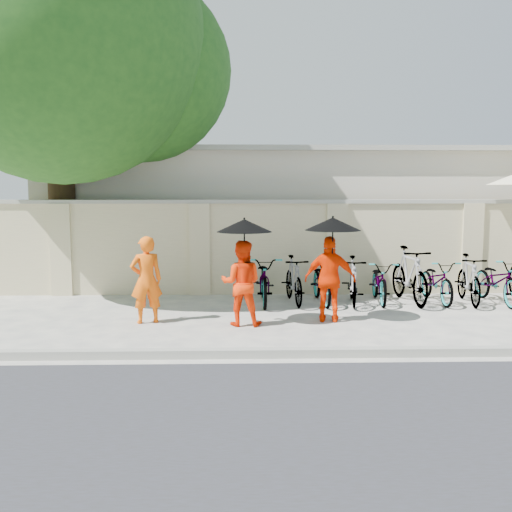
{
  "coord_description": "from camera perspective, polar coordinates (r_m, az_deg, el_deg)",
  "views": [
    {
      "loc": [
        -0.11,
        -9.33,
        2.3
      ],
      "look_at": [
        0.17,
        0.94,
        1.1
      ],
      "focal_mm": 40.0,
      "sensor_mm": 36.0,
      "label": 1
    }
  ],
  "objects": [
    {
      "name": "monk_left",
      "position": [
        10.0,
        -10.92,
        -2.35
      ],
      "size": [
        0.64,
        0.53,
        1.51
      ],
      "primitive_type": "imported",
      "rotation": [
        0.0,
        0.0,
        3.49
      ],
      "color": "#FF600C",
      "rests_on": "ground"
    },
    {
      "name": "bike_3",
      "position": [
        11.59,
        9.67,
        -2.46
      ],
      "size": [
        0.67,
        1.65,
        0.96
      ],
      "primitive_type": "imported",
      "rotation": [
        0.0,
        0.0,
        -0.14
      ],
      "color": "gray",
      "rests_on": "ground"
    },
    {
      "name": "bike_1",
      "position": [
        11.55,
        3.79,
        -2.41
      ],
      "size": [
        0.61,
        1.64,
        0.96
      ],
      "primitive_type": "imported",
      "rotation": [
        0.0,
        0.0,
        0.1
      ],
      "color": "gray",
      "rests_on": "ground"
    },
    {
      "name": "bike_2",
      "position": [
        11.67,
        6.66,
        -2.51
      ],
      "size": [
        0.67,
        1.74,
        0.9
      ],
      "primitive_type": "imported",
      "rotation": [
        0.0,
        0.0,
        0.04
      ],
      "color": "gray",
      "rests_on": "ground"
    },
    {
      "name": "building_behind",
      "position": [
        16.48,
        5.8,
        4.19
      ],
      "size": [
        14.0,
        6.0,
        3.2
      ],
      "primitive_type": "cube",
      "color": "beige",
      "rests_on": "ground"
    },
    {
      "name": "bike_4",
      "position": [
        11.91,
        12.27,
        -2.53
      ],
      "size": [
        0.71,
        1.68,
        0.86
      ],
      "primitive_type": "imported",
      "rotation": [
        0.0,
        0.0,
        -0.09
      ],
      "color": "gray",
      "rests_on": "ground"
    },
    {
      "name": "kerb",
      "position": [
        7.96,
        -0.72,
        -9.69
      ],
      "size": [
        40.0,
        0.16,
        0.12
      ],
      "primitive_type": "cube",
      "color": "gray",
      "rests_on": "ground"
    },
    {
      "name": "bike_8",
      "position": [
        12.52,
        23.01,
        -2.28
      ],
      "size": [
        0.76,
        1.83,
        0.94
      ],
      "primitive_type": "imported",
      "rotation": [
        0.0,
        0.0,
        0.08
      ],
      "color": "gray",
      "rests_on": "ground"
    },
    {
      "name": "shade_tree",
      "position": [
        13.11,
        -18.23,
        18.66
      ],
      "size": [
        6.7,
        6.2,
        8.2
      ],
      "color": "#352311",
      "rests_on": "ground"
    },
    {
      "name": "parasol_right",
      "position": [
        9.81,
        7.69,
        3.2
      ],
      "size": [
        0.96,
        0.96,
        0.98
      ],
      "color": "black",
      "rests_on": "ground"
    },
    {
      "name": "bike_5",
      "position": [
        12.0,
        15.07,
        -1.85
      ],
      "size": [
        0.7,
        1.94,
        1.15
      ],
      "primitive_type": "imported",
      "rotation": [
        0.0,
        0.0,
        0.08
      ],
      "color": "gray",
      "rests_on": "ground"
    },
    {
      "name": "monk_right",
      "position": [
        9.99,
        7.42,
        -2.32
      ],
      "size": [
        0.93,
        0.52,
        1.5
      ],
      "primitive_type": "imported",
      "rotation": [
        0.0,
        0.0,
        2.95
      ],
      "color": "#FA3000",
      "rests_on": "ground"
    },
    {
      "name": "monk_center",
      "position": [
        9.66,
        -1.46,
        -2.72
      ],
      "size": [
        0.76,
        0.62,
        1.45
      ],
      "primitive_type": "imported",
      "rotation": [
        0.0,
        0.0,
        3.04
      ],
      "color": "#FF3004",
      "rests_on": "ground"
    },
    {
      "name": "bike_7",
      "position": [
        12.29,
        20.5,
        -2.2
      ],
      "size": [
        0.67,
        1.7,
        1.0
      ],
      "primitive_type": "imported",
      "rotation": [
        0.0,
        0.0,
        -0.12
      ],
      "color": "gray",
      "rests_on": "ground"
    },
    {
      "name": "bike_0",
      "position": [
        11.53,
        0.86,
        -2.38
      ],
      "size": [
        0.66,
        1.86,
        0.98
      ],
      "primitive_type": "imported",
      "rotation": [
        0.0,
        0.0,
        -0.01
      ],
      "color": "gray",
      "rests_on": "ground"
    },
    {
      "name": "ground",
      "position": [
        9.61,
        -0.87,
        -7.18
      ],
      "size": [
        80.0,
        80.0,
        0.0
      ],
      "primitive_type": "plane",
      "color": "beige"
    },
    {
      "name": "bike_6",
      "position": [
        12.24,
        17.64,
        -2.39
      ],
      "size": [
        0.65,
        1.7,
        0.88
      ],
      "primitive_type": "imported",
      "rotation": [
        0.0,
        0.0,
        0.04
      ],
      "color": "gray",
      "rests_on": "ground"
    },
    {
      "name": "compound_wall",
      "position": [
        12.65,
        3.48,
        0.75
      ],
      "size": [
        20.0,
        0.3,
        2.0
      ],
      "primitive_type": "cube",
      "color": "beige",
      "rests_on": "ground"
    },
    {
      "name": "parasol_center",
      "position": [
        9.47,
        -1.18,
        3.06
      ],
      "size": [
        0.93,
        0.93,
        0.99
      ],
      "color": "black",
      "rests_on": "ground"
    }
  ]
}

